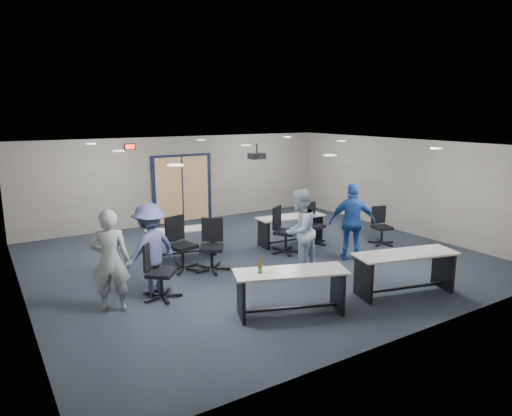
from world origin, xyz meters
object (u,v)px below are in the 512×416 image
person_gray (110,261)px  person_lightblue (300,231)px  table_front_left (290,284)px  chair_back_a (182,244)px  person_back (150,249)px  chair_back_b (212,246)px  person_navy (352,222)px  table_back_left (182,238)px  chair_loose_right (382,226)px  table_back_right (291,225)px  chair_back_c (286,230)px  chair_loose_left (161,271)px  chair_back_d (314,224)px  table_front_right (405,266)px

person_gray → person_lightblue: (4.01, -0.13, 0.00)m
table_front_left → chair_back_a: (-0.68, 3.07, 0.05)m
person_back → chair_back_b: bearing=177.8°
person_lightblue → person_navy: bearing=158.0°
person_back → person_navy: bearing=152.7°
table_back_left → chair_loose_right: 5.22m
table_back_right → chair_back_a: 3.30m
chair_back_a → chair_back_c: chair_back_a is taller
person_navy → chair_back_a: bearing=13.6°
chair_back_b → table_back_right: bearing=47.9°
table_front_left → person_gray: person_gray is taller
table_front_left → person_gray: (-2.56, 1.79, 0.37)m
chair_back_c → chair_loose_left: chair_back_c is taller
chair_back_d → chair_loose_left: chair_back_d is taller
chair_loose_left → person_navy: bearing=-52.8°
table_back_left → chair_back_d: (3.37, -0.85, 0.08)m
chair_loose_right → person_gray: bearing=-162.2°
chair_loose_right → table_front_left: bearing=-139.9°
chair_loose_left → person_gray: 0.99m
table_front_right → chair_back_b: size_ratio=1.84×
table_back_left → chair_back_d: chair_back_d is taller
table_front_left → person_navy: person_navy is taller
chair_back_c → table_front_left: bearing=-158.9°
table_back_left → person_navy: 4.08m
table_back_left → chair_back_b: bearing=-73.7°
chair_back_b → chair_loose_right: size_ratio=1.15×
chair_back_c → chair_back_d: 1.10m
table_back_right → person_back: 4.51m
chair_back_d → person_gray: 5.80m
chair_loose_left → chair_loose_right: bearing=-47.5°
table_back_left → chair_back_a: (-0.38, -0.92, 0.13)m
person_back → chair_loose_left: bearing=80.0°
chair_back_b → chair_back_c: chair_back_c is taller
chair_loose_left → person_lightblue: 3.12m
chair_back_a → person_gray: bearing=-161.4°
chair_loose_right → person_back: bearing=-165.3°
chair_back_c → person_back: 3.79m
person_navy → person_lightblue: bearing=34.5°
person_gray → person_navy: bearing=-157.6°
person_lightblue → table_back_left: bearing=-75.0°
person_gray → person_navy: 5.56m
table_back_left → person_gray: person_gray is taller
table_back_right → chair_loose_right: 2.41m
chair_loose_left → person_navy: person_navy is taller
chair_back_b → person_gray: (-2.41, -0.91, 0.34)m
chair_back_a → chair_loose_right: size_ratio=1.20×
table_front_left → chair_loose_left: 2.46m
chair_loose_left → table_back_right: bearing=-29.0°
chair_back_b → person_lightblue: (1.61, -1.05, 0.34)m
table_back_right → chair_loose_right: size_ratio=1.89×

